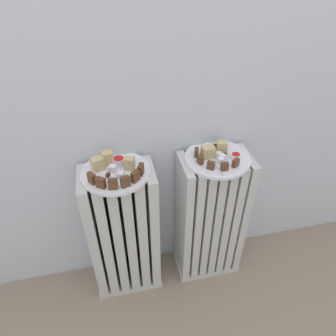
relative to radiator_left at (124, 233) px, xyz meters
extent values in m
plane|color=gray|center=(0.20, -0.28, -0.33)|extent=(6.00, 6.00, 0.00)
cube|color=silver|center=(0.00, 0.00, -0.31)|extent=(0.30, 0.18, 0.03)
cube|color=silver|center=(-0.12, 0.00, 0.02)|extent=(0.04, 0.18, 0.63)
cube|color=silver|center=(-0.07, 0.00, 0.02)|extent=(0.04, 0.18, 0.63)
cube|color=silver|center=(-0.02, 0.00, 0.02)|extent=(0.04, 0.18, 0.63)
cube|color=silver|center=(0.02, 0.00, 0.02)|extent=(0.04, 0.18, 0.63)
cube|color=silver|center=(0.07, 0.00, 0.02)|extent=(0.04, 0.18, 0.63)
cube|color=silver|center=(0.12, 0.00, 0.02)|extent=(0.04, 0.18, 0.63)
cube|color=silver|center=(0.39, 0.00, -0.31)|extent=(0.30, 0.18, 0.03)
cube|color=silver|center=(0.27, 0.00, 0.02)|extent=(0.03, 0.18, 0.63)
cube|color=silver|center=(0.31, 0.00, 0.02)|extent=(0.03, 0.18, 0.63)
cube|color=silver|center=(0.35, 0.00, 0.02)|extent=(0.03, 0.18, 0.63)
cube|color=silver|center=(0.39, 0.00, 0.02)|extent=(0.03, 0.18, 0.63)
cube|color=silver|center=(0.44, 0.00, 0.02)|extent=(0.03, 0.18, 0.63)
cube|color=silver|center=(0.48, 0.00, 0.02)|extent=(0.03, 0.18, 0.63)
cube|color=silver|center=(0.52, 0.00, 0.02)|extent=(0.03, 0.18, 0.63)
cylinder|color=white|center=(0.00, 0.00, 0.34)|extent=(0.26, 0.26, 0.01)
cylinder|color=white|center=(0.39, 0.00, 0.34)|extent=(0.26, 0.26, 0.01)
cube|color=#56351E|center=(-0.08, -0.05, 0.37)|extent=(0.03, 0.04, 0.04)
cube|color=#56351E|center=(-0.05, -0.08, 0.37)|extent=(0.04, 0.03, 0.04)
cube|color=#56351E|center=(-0.01, -0.10, 0.37)|extent=(0.03, 0.02, 0.04)
cube|color=#56351E|center=(0.03, -0.09, 0.37)|extent=(0.04, 0.03, 0.04)
cube|color=#56351E|center=(0.06, -0.07, 0.37)|extent=(0.04, 0.03, 0.04)
cube|color=#56351E|center=(0.09, -0.04, 0.37)|extent=(0.03, 0.04, 0.04)
cube|color=tan|center=(0.05, 0.00, 0.37)|extent=(0.05, 0.04, 0.05)
cube|color=tan|center=(-0.02, 0.05, 0.37)|extent=(0.05, 0.04, 0.05)
cube|color=tan|center=(-0.06, 0.02, 0.37)|extent=(0.05, 0.05, 0.05)
cube|color=white|center=(0.02, -0.04, 0.36)|extent=(0.03, 0.03, 0.02)
cube|color=white|center=(-0.01, 0.00, 0.36)|extent=(0.03, 0.03, 0.03)
ellipsoid|color=#3D1E0F|center=(-0.03, -0.03, 0.35)|extent=(0.02, 0.03, 0.01)
ellipsoid|color=#3D1E0F|center=(0.05, 0.04, 0.36)|extent=(0.03, 0.03, 0.02)
cylinder|color=white|center=(0.02, 0.04, 0.36)|extent=(0.05, 0.05, 0.02)
cylinder|color=red|center=(0.02, 0.04, 0.36)|extent=(0.04, 0.04, 0.01)
cube|color=#56351E|center=(0.32, 0.03, 0.36)|extent=(0.02, 0.03, 0.03)
cube|color=#56351E|center=(0.31, -0.02, 0.36)|extent=(0.02, 0.03, 0.03)
cube|color=#56351E|center=(0.34, -0.06, 0.36)|extent=(0.03, 0.03, 0.03)
cube|color=#56351E|center=(0.39, -0.08, 0.36)|extent=(0.03, 0.02, 0.03)
cube|color=#56351E|center=(0.44, -0.07, 0.36)|extent=(0.03, 0.03, 0.03)
cube|color=tan|center=(0.36, 0.01, 0.37)|extent=(0.05, 0.04, 0.05)
cube|color=tan|center=(0.42, 0.03, 0.37)|extent=(0.05, 0.04, 0.05)
cube|color=white|center=(0.40, -0.02, 0.36)|extent=(0.03, 0.03, 0.02)
cube|color=white|center=(0.40, 0.00, 0.36)|extent=(0.03, 0.03, 0.02)
cube|color=white|center=(0.37, 0.05, 0.36)|extent=(0.03, 0.03, 0.03)
cube|color=white|center=(0.39, -0.04, 0.36)|extent=(0.03, 0.03, 0.02)
ellipsoid|color=#3D1E0F|center=(0.42, 0.00, 0.35)|extent=(0.02, 0.03, 0.02)
ellipsoid|color=#3D1E0F|center=(0.44, 0.07, 0.35)|extent=(0.03, 0.03, 0.02)
ellipsoid|color=#3D1E0F|center=(0.41, 0.07, 0.35)|extent=(0.03, 0.02, 0.02)
cylinder|color=white|center=(0.46, -0.03, 0.36)|extent=(0.04, 0.04, 0.02)
cylinder|color=red|center=(0.46, -0.03, 0.36)|extent=(0.03, 0.03, 0.01)
cube|color=silver|center=(0.37, -0.08, 0.35)|extent=(0.01, 0.07, 0.00)
cube|color=silver|center=(0.37, -0.02, 0.35)|extent=(0.02, 0.02, 0.00)
camera|label=1|loc=(-0.01, -0.90, 1.05)|focal=33.19mm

